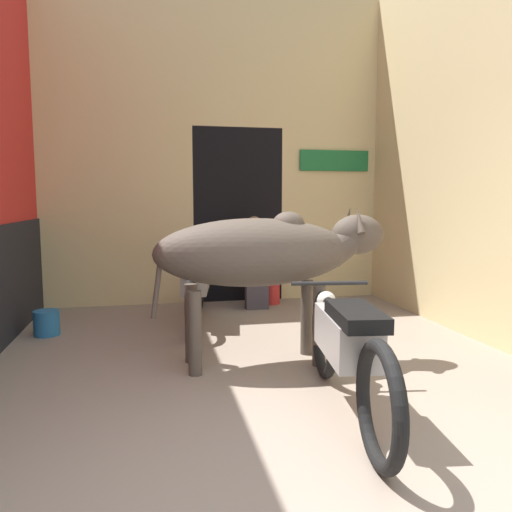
# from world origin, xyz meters

# --- Properties ---
(ground_plane) EXTENTS (30.00, 30.00, 0.00)m
(ground_plane) POSITION_xyz_m (0.00, 0.00, 0.00)
(ground_plane) COLOR gray
(wall_back_with_doorway) EXTENTS (4.57, 0.93, 4.16)m
(wall_back_with_doorway) POSITION_xyz_m (0.12, 5.04, 1.74)
(wall_back_with_doorway) COLOR #D1BC84
(wall_back_with_doorway) RESTS_ON ground_plane
(wall_right_with_door) EXTENTS (0.22, 4.78, 4.16)m
(wall_right_with_door) POSITION_xyz_m (2.37, 2.35, 2.05)
(wall_right_with_door) COLOR #D1BC84
(wall_right_with_door) RESTS_ON ground_plane
(cow) EXTENTS (2.03, 0.62, 1.36)m
(cow) POSITION_xyz_m (0.05, 2.11, 0.95)
(cow) COLOR #4C4238
(cow) RESTS_ON ground_plane
(motorcycle_near) EXTENTS (0.58, 2.05, 0.80)m
(motorcycle_near) POSITION_xyz_m (0.35, 1.00, 0.46)
(motorcycle_near) COLOR black
(motorcycle_near) RESTS_ON ground_plane
(motorcycle_far) EXTENTS (0.58, 1.91, 0.76)m
(motorcycle_far) POSITION_xyz_m (-0.40, 3.71, 0.43)
(motorcycle_far) COLOR black
(motorcycle_far) RESTS_ON ground_plane
(shopkeeper_seated) EXTENTS (0.42, 0.34, 1.19)m
(shopkeeper_seated) POSITION_xyz_m (0.43, 4.32, 0.63)
(shopkeeper_seated) COLOR #3D3842
(shopkeeper_seated) RESTS_ON ground_plane
(plastic_stool) EXTENTS (0.32, 0.32, 0.46)m
(plastic_stool) POSITION_xyz_m (0.69, 4.48, 0.24)
(plastic_stool) COLOR red
(plastic_stool) RESTS_ON ground_plane
(bucket) EXTENTS (0.26, 0.26, 0.26)m
(bucket) POSITION_xyz_m (-1.97, 3.44, 0.13)
(bucket) COLOR #23669E
(bucket) RESTS_ON ground_plane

